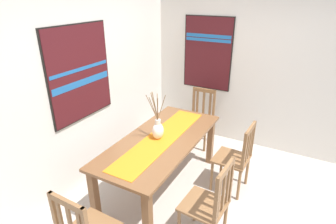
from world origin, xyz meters
The scene contains 11 objects.
ground_plane centered at (0.00, 0.00, -0.01)m, with size 6.40×6.40×0.03m, color #B2A89E.
wall_back centered at (0.00, 1.86, 1.35)m, with size 6.40×0.12×2.70m, color silver.
wall_side centered at (1.86, 0.00, 1.35)m, with size 0.12×6.40×2.70m, color silver.
dining_table centered at (0.05, 0.80, 0.64)m, with size 1.91×0.84×0.75m.
table_runner centered at (0.05, 0.80, 0.76)m, with size 1.75×0.36×0.01m, color orange.
centerpiece_vase centered at (0.04, 0.84, 0.88)m, with size 0.24×0.21×0.61m.
chair_0 centered at (1.42, 0.83, 0.48)m, with size 0.43×0.43×0.94m.
chair_2 centered at (-0.45, -0.03, 0.49)m, with size 0.44×0.44×0.98m.
chair_3 centered at (0.50, -0.03, 0.49)m, with size 0.44×0.44×0.95m.
painting_on_back_wall centered at (-0.18, 1.79, 1.51)m, with size 0.98×0.05×1.15m.
painting_on_side_wall centered at (1.79, 0.91, 1.47)m, with size 0.05×0.82×1.19m.
Camera 1 is at (-2.50, -0.68, 2.41)m, focal length 29.30 mm.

